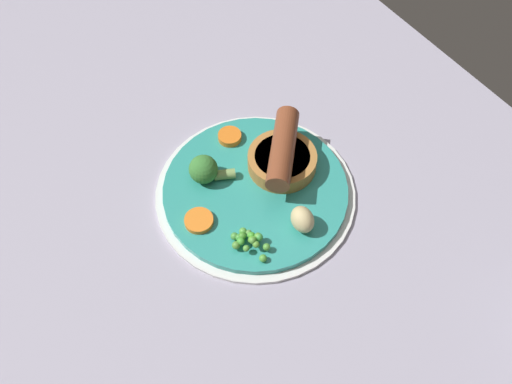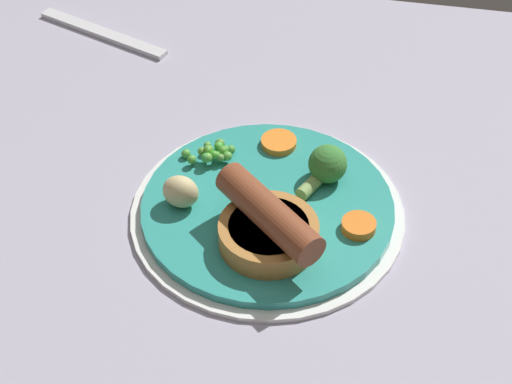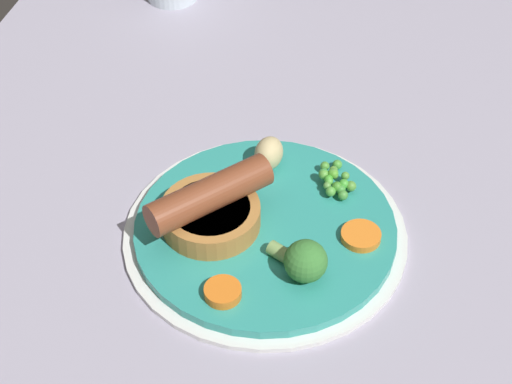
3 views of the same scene
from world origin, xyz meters
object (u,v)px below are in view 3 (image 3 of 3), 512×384
Objects in this scene: broccoli_floret_near at (304,258)px; potato_chunk_0 at (269,153)px; carrot_slice_0 at (223,292)px; pea_pile at (335,179)px; carrot_slice_2 at (361,236)px; dinner_plate at (265,232)px; sausage_pudding at (210,208)px.

potato_chunk_0 is at bearing 141.19° from broccoli_floret_near.
potato_chunk_0 is 1.09× the size of carrot_slice_0.
pea_pile is 1.65× the size of carrot_slice_0.
broccoli_floret_near is at bearing -55.56° from carrot_slice_0.
carrot_slice_2 is at bearing -48.18° from carrot_slice_0.
carrot_slice_0 is (-15.10, 6.74, -0.55)cm from pea_pile.
dinner_plate is 8.18× the size of carrot_slice_0.
carrot_slice_2 is at bearing -87.04° from dinner_plate.
broccoli_floret_near is 13.75cm from potato_chunk_0.
carrot_slice_0 reaches higher than dinner_plate.
potato_chunk_0 is 16.57cm from carrot_slice_0.
potato_chunk_0 is (12.40, 5.94, -0.16)cm from broccoli_floret_near.
dinner_plate is 7.53× the size of potato_chunk_0.
carrot_slice_0 is at bearing 131.82° from carrot_slice_2.
broccoli_floret_near is at bearing 140.14° from carrot_slice_2.
pea_pile is at bearing -38.59° from dinner_plate.
dinner_plate is 5.70cm from sausage_pudding.
sausage_pudding is at bearing 126.72° from pea_pile.
pea_pile is (6.44, -5.14, 1.83)cm from dinner_plate.
sausage_pudding is 1.91× the size of broccoli_floret_near.
carrot_slice_0 is 0.88× the size of carrot_slice_2.
broccoli_floret_near reaches higher than carrot_slice_2.
pea_pile reaches higher than carrot_slice_0.
potato_chunk_0 is 0.96× the size of carrot_slice_2.
carrot_slice_0 is at bearing 155.94° from pea_pile.
dinner_plate is at bearing -169.10° from potato_chunk_0.
potato_chunk_0 is 12.59cm from carrot_slice_2.
broccoli_floret_near is at bearing -154.41° from potato_chunk_0.
potato_chunk_0 is (1.43, 6.66, 0.61)cm from pea_pile.
potato_chunk_0 reaches higher than dinner_plate.
broccoli_floret_near is (-3.56, -9.22, -0.33)cm from sausage_pudding.
carrot_slice_2 is (0.44, -8.57, 1.19)cm from dinner_plate.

